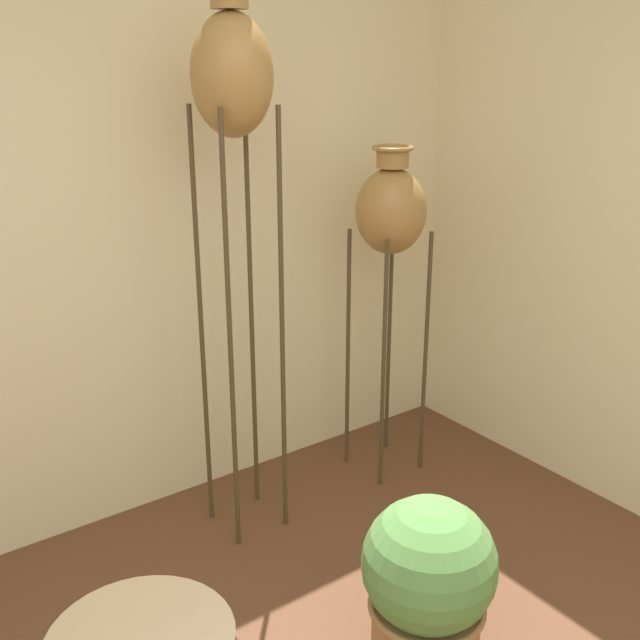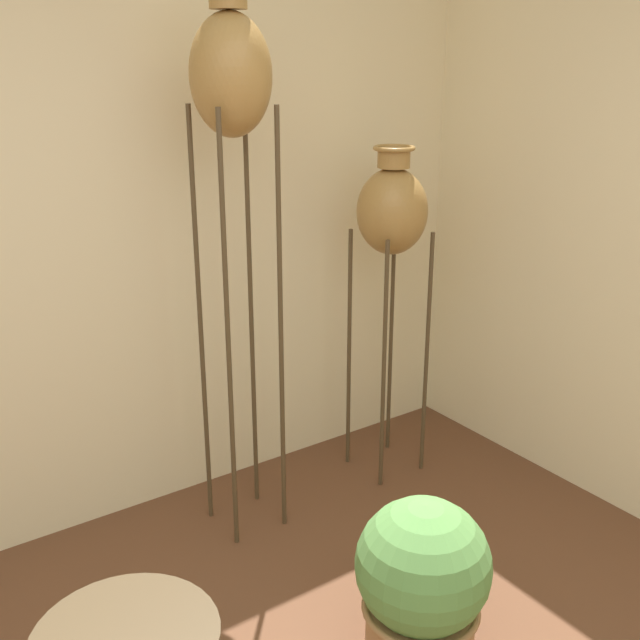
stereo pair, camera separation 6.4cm
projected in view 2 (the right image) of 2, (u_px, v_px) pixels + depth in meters
The scene contains 4 objects.
wall_back at pixel (8, 228), 2.84m from camera, with size 8.40×0.06×2.70m.
vase_stand_tall at pixel (231, 90), 2.75m from camera, with size 0.31×0.31×2.22m.
vase_stand_medium at pixel (392, 215), 3.39m from camera, with size 0.32×0.32×1.60m.
potted_plant at pixel (422, 581), 2.50m from camera, with size 0.46×0.46×0.60m.
Camera 2 is at (-0.63, -0.74, 1.96)m, focal length 42.00 mm.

